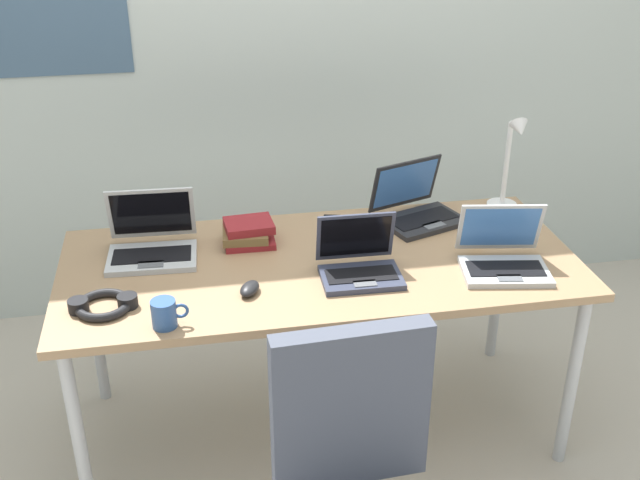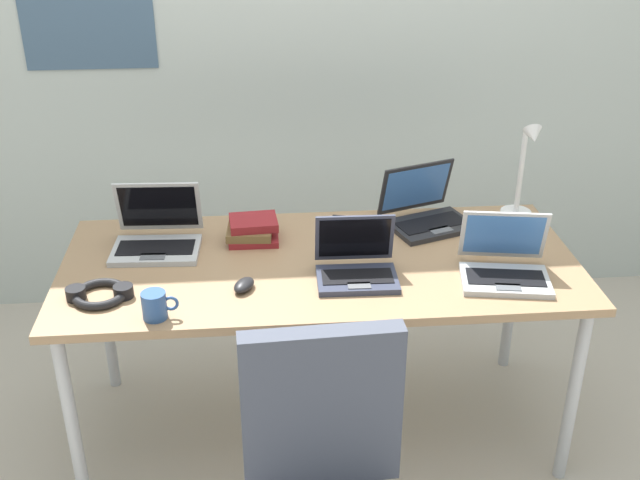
{
  "view_description": "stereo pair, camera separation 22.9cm",
  "coord_description": "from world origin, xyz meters",
  "px_view_note": "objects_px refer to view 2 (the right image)",
  "views": [
    {
      "loc": [
        -0.43,
        -2.34,
        2.03
      ],
      "look_at": [
        0.0,
        0.0,
        0.82
      ],
      "focal_mm": 43.45,
      "sensor_mm": 36.0,
      "label": 1
    },
    {
      "loc": [
        -0.2,
        -2.37,
        2.03
      ],
      "look_at": [
        0.0,
        0.0,
        0.82
      ],
      "focal_mm": 43.45,
      "sensor_mm": 36.0,
      "label": 2
    }
  ],
  "objects_px": {
    "computer_mouse": "(244,285)",
    "book_stack": "(252,230)",
    "laptop_front_left": "(157,236)",
    "coffee_mug": "(155,305)",
    "laptop_back_left": "(356,266)",
    "headphones": "(100,294)",
    "laptop_by_keyboard": "(505,266)",
    "cell_phone": "(338,224)",
    "pill_bottle": "(483,240)",
    "laptop_center": "(426,213)",
    "desk_lamp": "(524,171)"
  },
  "relations": [
    {
      "from": "computer_mouse",
      "to": "book_stack",
      "type": "relative_size",
      "value": 0.5
    },
    {
      "from": "laptop_front_left",
      "to": "coffee_mug",
      "type": "distance_m",
      "value": 0.47
    },
    {
      "from": "laptop_back_left",
      "to": "headphones",
      "type": "xyz_separation_m",
      "value": [
        -0.84,
        -0.06,
        -0.03
      ]
    },
    {
      "from": "laptop_by_keyboard",
      "to": "cell_phone",
      "type": "relative_size",
      "value": 2.41
    },
    {
      "from": "laptop_front_left",
      "to": "computer_mouse",
      "type": "height_order",
      "value": "laptop_front_left"
    },
    {
      "from": "computer_mouse",
      "to": "headphones",
      "type": "height_order",
      "value": "headphones"
    },
    {
      "from": "laptop_back_left",
      "to": "pill_bottle",
      "type": "bearing_deg",
      "value": 18.24
    },
    {
      "from": "laptop_center",
      "to": "computer_mouse",
      "type": "height_order",
      "value": "laptop_center"
    },
    {
      "from": "desk_lamp",
      "to": "pill_bottle",
      "type": "xyz_separation_m",
      "value": [
        -0.21,
        -0.25,
        -0.16
      ]
    },
    {
      "from": "book_stack",
      "to": "desk_lamp",
      "type": "bearing_deg",
      "value": 5.48
    },
    {
      "from": "computer_mouse",
      "to": "cell_phone",
      "type": "bearing_deg",
      "value": 78.61
    },
    {
      "from": "laptop_back_left",
      "to": "computer_mouse",
      "type": "distance_m",
      "value": 0.38
    },
    {
      "from": "coffee_mug",
      "to": "pill_bottle",
      "type": "bearing_deg",
      "value": 17.53
    },
    {
      "from": "desk_lamp",
      "to": "laptop_by_keyboard",
      "type": "xyz_separation_m",
      "value": [
        -0.19,
        -0.45,
        -0.15
      ]
    },
    {
      "from": "laptop_by_keyboard",
      "to": "book_stack",
      "type": "bearing_deg",
      "value": 157.49
    },
    {
      "from": "laptop_center",
      "to": "cell_phone",
      "type": "relative_size",
      "value": 2.73
    },
    {
      "from": "headphones",
      "to": "laptop_back_left",
      "type": "bearing_deg",
      "value": 4.29
    },
    {
      "from": "desk_lamp",
      "to": "computer_mouse",
      "type": "relative_size",
      "value": 4.17
    },
    {
      "from": "laptop_center",
      "to": "book_stack",
      "type": "relative_size",
      "value": 1.93
    },
    {
      "from": "cell_phone",
      "to": "pill_bottle",
      "type": "distance_m",
      "value": 0.55
    },
    {
      "from": "laptop_by_keyboard",
      "to": "laptop_back_left",
      "type": "relative_size",
      "value": 1.2
    },
    {
      "from": "cell_phone",
      "to": "laptop_center",
      "type": "bearing_deg",
      "value": 11.47
    },
    {
      "from": "laptop_by_keyboard",
      "to": "headphones",
      "type": "distance_m",
      "value": 1.33
    },
    {
      "from": "laptop_back_left",
      "to": "computer_mouse",
      "type": "relative_size",
      "value": 2.84
    },
    {
      "from": "desk_lamp",
      "to": "laptop_front_left",
      "type": "bearing_deg",
      "value": -174.62
    },
    {
      "from": "computer_mouse",
      "to": "coffee_mug",
      "type": "xyz_separation_m",
      "value": [
        -0.27,
        -0.15,
        0.03
      ]
    },
    {
      "from": "headphones",
      "to": "book_stack",
      "type": "bearing_deg",
      "value": 36.82
    },
    {
      "from": "cell_phone",
      "to": "book_stack",
      "type": "height_order",
      "value": "book_stack"
    },
    {
      "from": "laptop_center",
      "to": "cell_phone",
      "type": "xyz_separation_m",
      "value": [
        -0.34,
        0.02,
        -0.04
      ]
    },
    {
      "from": "desk_lamp",
      "to": "cell_phone",
      "type": "height_order",
      "value": "desk_lamp"
    },
    {
      "from": "laptop_by_keyboard",
      "to": "computer_mouse",
      "type": "relative_size",
      "value": 3.42
    },
    {
      "from": "desk_lamp",
      "to": "laptop_back_left",
      "type": "bearing_deg",
      "value": -149.62
    },
    {
      "from": "desk_lamp",
      "to": "book_stack",
      "type": "height_order",
      "value": "desk_lamp"
    },
    {
      "from": "laptop_by_keyboard",
      "to": "laptop_front_left",
      "type": "xyz_separation_m",
      "value": [
        -1.18,
        0.32,
        0.0
      ]
    },
    {
      "from": "headphones",
      "to": "pill_bottle",
      "type": "bearing_deg",
      "value": 9.5
    },
    {
      "from": "computer_mouse",
      "to": "coffee_mug",
      "type": "distance_m",
      "value": 0.31
    },
    {
      "from": "laptop_front_left",
      "to": "headphones",
      "type": "xyz_separation_m",
      "value": [
        -0.15,
        -0.34,
        -0.03
      ]
    },
    {
      "from": "laptop_by_keyboard",
      "to": "laptop_back_left",
      "type": "bearing_deg",
      "value": 174.99
    },
    {
      "from": "laptop_back_left",
      "to": "coffee_mug",
      "type": "height_order",
      "value": "laptop_back_left"
    },
    {
      "from": "desk_lamp",
      "to": "book_stack",
      "type": "distance_m",
      "value": 1.05
    },
    {
      "from": "computer_mouse",
      "to": "cell_phone",
      "type": "xyz_separation_m",
      "value": [
        0.36,
        0.46,
        -0.01
      ]
    },
    {
      "from": "laptop_back_left",
      "to": "pill_bottle",
      "type": "height_order",
      "value": "laptop_back_left"
    },
    {
      "from": "desk_lamp",
      "to": "laptop_center",
      "type": "xyz_separation_m",
      "value": [
        -0.37,
        -0.02,
        -0.15
      ]
    },
    {
      "from": "laptop_center",
      "to": "laptop_by_keyboard",
      "type": "height_order",
      "value": "laptop_center"
    },
    {
      "from": "cell_phone",
      "to": "headphones",
      "type": "bearing_deg",
      "value": -135.56
    },
    {
      "from": "laptop_back_left",
      "to": "coffee_mug",
      "type": "distance_m",
      "value": 0.67
    },
    {
      "from": "laptop_center",
      "to": "coffee_mug",
      "type": "xyz_separation_m",
      "value": [
        -0.96,
        -0.58,
        -0.0
      ]
    },
    {
      "from": "cell_phone",
      "to": "book_stack",
      "type": "distance_m",
      "value": 0.35
    },
    {
      "from": "desk_lamp",
      "to": "cell_phone",
      "type": "xyz_separation_m",
      "value": [
        -0.71,
        0.0,
        -0.19
      ]
    },
    {
      "from": "laptop_front_left",
      "to": "computer_mouse",
      "type": "relative_size",
      "value": 3.33
    }
  ]
}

